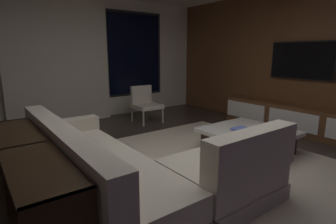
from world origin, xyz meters
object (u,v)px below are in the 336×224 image
at_px(coffee_table, 248,141).
at_px(book_stack_on_coffee_table, 240,130).
at_px(sectional_couch, 131,172).
at_px(console_table_behind_couch, 29,180).
at_px(accent_chair_near_window, 145,102).
at_px(mounted_tv, 302,60).
at_px(media_console, 301,121).

xyz_separation_m(coffee_table, book_stack_on_coffee_table, (-0.20, -0.00, 0.21)).
bearing_deg(sectional_couch, console_table_behind_couch, 171.88).
relative_size(accent_chair_near_window, console_table_behind_couch, 0.37).
bearing_deg(mounted_tv, book_stack_on_coffee_table, -173.66).
xyz_separation_m(sectional_couch, book_stack_on_coffee_table, (1.85, 0.08, 0.10)).
height_order(media_console, console_table_behind_couch, console_table_behind_couch).
distance_m(accent_chair_near_window, mounted_tv, 3.21).
bearing_deg(book_stack_on_coffee_table, coffee_table, 1.37).
distance_m(sectional_couch, mounted_tv, 3.98).
bearing_deg(console_table_behind_couch, sectional_couch, -8.12).
relative_size(sectional_couch, book_stack_on_coffee_table, 10.15).
bearing_deg(console_table_behind_couch, coffee_table, -0.79).
distance_m(mounted_tv, console_table_behind_couch, 4.83).
height_order(sectional_couch, book_stack_on_coffee_table, sectional_couch).
bearing_deg(sectional_couch, mounted_tv, 4.54).
height_order(accent_chair_near_window, media_console, accent_chair_near_window).
distance_m(coffee_table, accent_chair_near_window, 2.57).
height_order(media_console, mounted_tv, mounted_tv).
bearing_deg(sectional_couch, accent_chair_near_window, 55.37).
xyz_separation_m(sectional_couch, console_table_behind_couch, (-0.91, 0.13, 0.13)).
bearing_deg(mounted_tv, coffee_table, -173.09).
relative_size(sectional_couch, coffee_table, 2.16).
bearing_deg(sectional_couch, coffee_table, 2.49).
xyz_separation_m(book_stack_on_coffee_table, accent_chair_near_window, (-0.04, 2.55, 0.04)).
height_order(sectional_couch, console_table_behind_couch, sectional_couch).
distance_m(sectional_couch, console_table_behind_couch, 0.93).
xyz_separation_m(accent_chair_near_window, console_table_behind_couch, (-2.73, -2.50, -0.01)).
relative_size(book_stack_on_coffee_table, console_table_behind_couch, 0.12).
xyz_separation_m(accent_chair_near_window, media_console, (1.83, -2.53, -0.18)).
xyz_separation_m(sectional_couch, media_console, (3.64, 0.11, -0.04)).
height_order(sectional_couch, accent_chair_near_window, sectional_couch).
bearing_deg(coffee_table, mounted_tv, 6.91).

